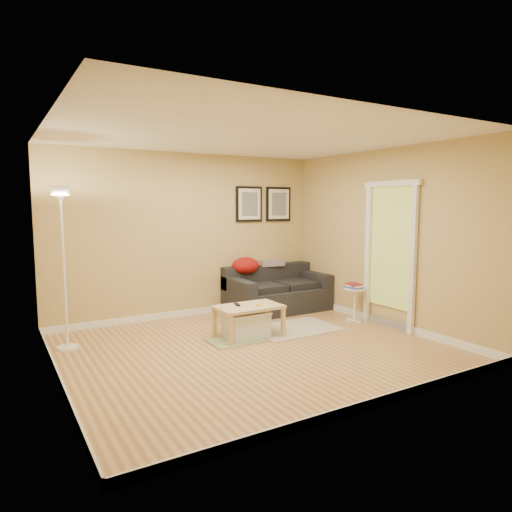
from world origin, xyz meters
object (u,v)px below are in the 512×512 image
Objects in this scene: book_stack at (354,286)px; side_table at (354,305)px; coffee_table at (249,321)px; storage_bin at (246,324)px; sofa at (278,289)px; floor_lamp at (64,273)px.

side_table is at bearing -5.77° from book_stack.
book_stack reaches higher than coffee_table.
coffee_table is 0.05m from storage_bin.
sofa is at bearing 132.33° from book_stack.
sofa is at bearing 41.37° from storage_bin.
floor_lamp is at bearing -177.12° from book_stack.
side_table is at bearing -3.35° from storage_bin.
sofa is at bearing 6.21° from floor_lamp.
book_stack is (1.84, -0.10, 0.38)m from storage_bin.
sofa reaches higher than side_table.
side_table reaches higher than coffee_table.
coffee_table is 1.83m from side_table.
side_table is 4.16m from floor_lamp.
coffee_table reaches higher than storage_bin.
side_table reaches higher than storage_bin.
book_stack is (1.81, -0.09, 0.34)m from coffee_table.
sofa is 2.95× the size of storage_bin.
storage_bin is (-0.03, 0.01, -0.04)m from coffee_table.
coffee_table is at bearing -168.56° from book_stack.
book_stack is at bearing 159.96° from side_table.
coffee_table is at bearing -24.48° from storage_bin.
side_table is 0.26× the size of floor_lamp.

